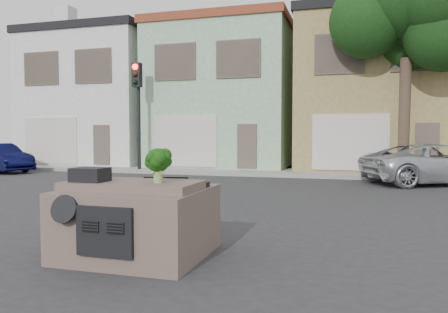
% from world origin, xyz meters
% --- Properties ---
extents(ground_plane, '(120.00, 120.00, 0.00)m').
position_xyz_m(ground_plane, '(0.00, 0.00, 0.00)').
color(ground_plane, '#303033').
rests_on(ground_plane, ground).
extents(sidewalk, '(40.00, 3.00, 0.15)m').
position_xyz_m(sidewalk, '(0.00, 10.50, 0.07)').
color(sidewalk, gray).
rests_on(sidewalk, ground).
extents(townhouse_white, '(7.20, 8.20, 7.55)m').
position_xyz_m(townhouse_white, '(-11.00, 14.50, 3.77)').
color(townhouse_white, white).
rests_on(townhouse_white, ground).
extents(townhouse_mint, '(7.20, 8.20, 7.55)m').
position_xyz_m(townhouse_mint, '(-3.50, 14.50, 3.77)').
color(townhouse_mint, '#9BC89E').
rests_on(townhouse_mint, ground).
extents(townhouse_tan, '(7.20, 8.20, 7.55)m').
position_xyz_m(townhouse_tan, '(4.00, 14.50, 3.77)').
color(townhouse_tan, '#9F8B52').
rests_on(townhouse_tan, ground).
extents(silver_pickup, '(5.74, 4.36, 1.45)m').
position_xyz_m(silver_pickup, '(5.96, 8.26, 0.00)').
color(silver_pickup, silver).
rests_on(silver_pickup, ground).
extents(traffic_signal, '(0.40, 0.40, 5.10)m').
position_xyz_m(traffic_signal, '(-6.50, 9.50, 2.55)').
color(traffic_signal, black).
rests_on(traffic_signal, ground).
extents(tree_near, '(4.40, 4.00, 8.50)m').
position_xyz_m(tree_near, '(5.00, 9.80, 4.25)').
color(tree_near, '#153812').
rests_on(tree_near, ground).
extents(car_dashboard, '(2.00, 1.80, 1.12)m').
position_xyz_m(car_dashboard, '(0.00, -3.00, 0.56)').
color(car_dashboard, brown).
rests_on(car_dashboard, ground).
extents(instrument_hump, '(0.48, 0.38, 0.20)m').
position_xyz_m(instrument_hump, '(-0.58, -3.35, 1.22)').
color(instrument_hump, black).
rests_on(instrument_hump, car_dashboard).
extents(wiper_arm, '(0.69, 0.15, 0.02)m').
position_xyz_m(wiper_arm, '(0.28, -2.62, 1.13)').
color(wiper_arm, black).
rests_on(wiper_arm, car_dashboard).
extents(broccoli, '(0.55, 0.55, 0.50)m').
position_xyz_m(broccoli, '(0.43, -3.24, 1.37)').
color(broccoli, '#11370B').
rests_on(broccoli, car_dashboard).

